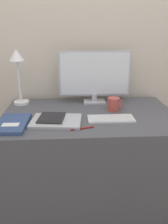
{
  "coord_description": "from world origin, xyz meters",
  "views": [
    {
      "loc": [
        -0.11,
        -1.17,
        1.28
      ],
      "look_at": [
        -0.04,
        0.06,
        0.79
      ],
      "focal_mm": 35.0,
      "sensor_mm": 36.0,
      "label": 1
    }
  ],
  "objects_px": {
    "monitor": "(95,76)",
    "desk_lamp": "(18,68)",
    "notebook": "(12,124)",
    "keyboard": "(111,119)",
    "laptop": "(56,121)",
    "ereader": "(52,118)",
    "coffee_mug": "(114,104)",
    "pen": "(82,128)"
  },
  "relations": [
    {
      "from": "monitor",
      "to": "pen",
      "type": "height_order",
      "value": "monitor"
    },
    {
      "from": "desk_lamp",
      "to": "coffee_mug",
      "type": "xyz_separation_m",
      "value": [
        0.67,
        -0.18,
        -0.23
      ]
    },
    {
      "from": "notebook",
      "to": "coffee_mug",
      "type": "distance_m",
      "value": 0.68
    },
    {
      "from": "monitor",
      "to": "ereader",
      "type": "relative_size",
      "value": 2.8
    },
    {
      "from": "notebook",
      "to": "coffee_mug",
      "type": "xyz_separation_m",
      "value": [
        0.64,
        0.22,
        0.03
      ]
    },
    {
      "from": "ereader",
      "to": "notebook",
      "type": "relative_size",
      "value": 0.69
    },
    {
      "from": "monitor",
      "to": "notebook",
      "type": "height_order",
      "value": "monitor"
    },
    {
      "from": "laptop",
      "to": "coffee_mug",
      "type": "relative_size",
      "value": 2.74
    },
    {
      "from": "ereader",
      "to": "desk_lamp",
      "type": "bearing_deg",
      "value": 126.3
    },
    {
      "from": "coffee_mug",
      "to": "pen",
      "type": "relative_size",
      "value": 0.86
    },
    {
      "from": "keyboard",
      "to": "laptop",
      "type": "distance_m",
      "value": 0.34
    },
    {
      "from": "monitor",
      "to": "pen",
      "type": "xyz_separation_m",
      "value": [
        -0.12,
        -0.47,
        -0.2
      ]
    },
    {
      "from": "desk_lamp",
      "to": "notebook",
      "type": "xyz_separation_m",
      "value": [
        0.03,
        -0.39,
        -0.26
      ]
    },
    {
      "from": "pen",
      "to": "laptop",
      "type": "bearing_deg",
      "value": 146.51
    },
    {
      "from": "monitor",
      "to": "pen",
      "type": "distance_m",
      "value": 0.52
    },
    {
      "from": "keyboard",
      "to": "ereader",
      "type": "bearing_deg",
      "value": -179.79
    },
    {
      "from": "laptop",
      "to": "keyboard",
      "type": "bearing_deg",
      "value": 3.91
    },
    {
      "from": "coffee_mug",
      "to": "pen",
      "type": "bearing_deg",
      "value": -128.94
    },
    {
      "from": "monitor",
      "to": "laptop",
      "type": "height_order",
      "value": "monitor"
    },
    {
      "from": "laptop",
      "to": "ereader",
      "type": "height_order",
      "value": "ereader"
    },
    {
      "from": "keyboard",
      "to": "notebook",
      "type": "distance_m",
      "value": 0.6
    },
    {
      "from": "keyboard",
      "to": "coffee_mug",
      "type": "bearing_deg",
      "value": 74.28
    },
    {
      "from": "keyboard",
      "to": "coffee_mug",
      "type": "distance_m",
      "value": 0.18
    },
    {
      "from": "laptop",
      "to": "ereader",
      "type": "bearing_deg",
      "value": 143.71
    },
    {
      "from": "coffee_mug",
      "to": "pen",
      "type": "distance_m",
      "value": 0.37
    },
    {
      "from": "notebook",
      "to": "coffee_mug",
      "type": "relative_size",
      "value": 2.38
    },
    {
      "from": "keyboard",
      "to": "laptop",
      "type": "relative_size",
      "value": 0.91
    },
    {
      "from": "notebook",
      "to": "ereader",
      "type": "bearing_deg",
      "value": 12.37
    },
    {
      "from": "monitor",
      "to": "desk_lamp",
      "type": "xyz_separation_m",
      "value": [
        -0.55,
        -0.0,
        0.07
      ]
    },
    {
      "from": "desk_lamp",
      "to": "coffee_mug",
      "type": "relative_size",
      "value": 3.44
    },
    {
      "from": "laptop",
      "to": "coffee_mug",
      "type": "distance_m",
      "value": 0.43
    },
    {
      "from": "ereader",
      "to": "pen",
      "type": "relative_size",
      "value": 1.41
    },
    {
      "from": "keyboard",
      "to": "notebook",
      "type": "xyz_separation_m",
      "value": [
        -0.59,
        -0.05,
        0.0
      ]
    },
    {
      "from": "ereader",
      "to": "desk_lamp",
      "type": "height_order",
      "value": "desk_lamp"
    },
    {
      "from": "notebook",
      "to": "keyboard",
      "type": "bearing_deg",
      "value": 4.89
    },
    {
      "from": "laptop",
      "to": "desk_lamp",
      "type": "relative_size",
      "value": 0.8
    },
    {
      "from": "keyboard",
      "to": "coffee_mug",
      "type": "height_order",
      "value": "coffee_mug"
    },
    {
      "from": "monitor",
      "to": "coffee_mug",
      "type": "distance_m",
      "value": 0.27
    },
    {
      "from": "desk_lamp",
      "to": "coffee_mug",
      "type": "distance_m",
      "value": 0.73
    },
    {
      "from": "monitor",
      "to": "desk_lamp",
      "type": "height_order",
      "value": "desk_lamp"
    },
    {
      "from": "laptop",
      "to": "pen",
      "type": "distance_m",
      "value": 0.18
    },
    {
      "from": "coffee_mug",
      "to": "pen",
      "type": "xyz_separation_m",
      "value": [
        -0.23,
        -0.29,
        -0.04
      ]
    }
  ]
}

